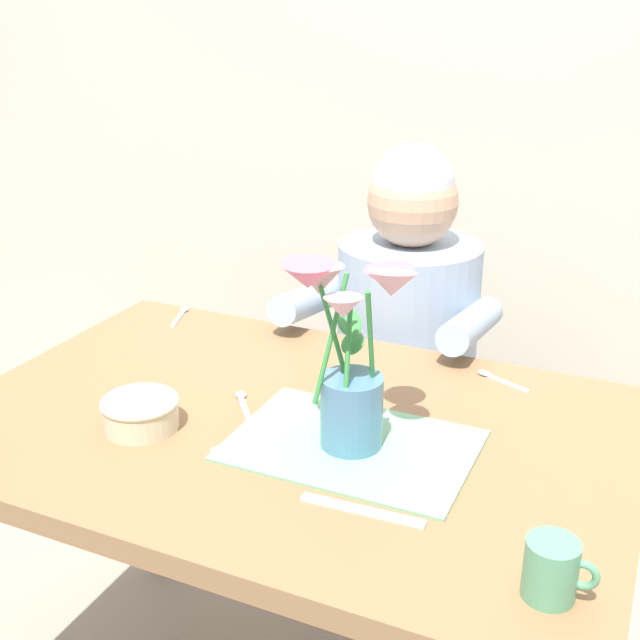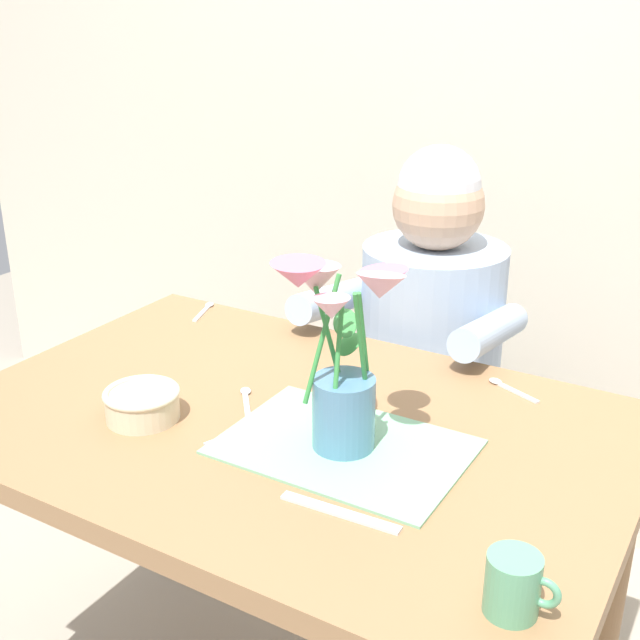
% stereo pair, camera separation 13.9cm
% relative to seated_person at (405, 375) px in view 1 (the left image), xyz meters
% --- Properties ---
extents(wood_panel_backdrop, '(4.00, 0.10, 2.50)m').
position_rel_seated_person_xyz_m(wood_panel_backdrop, '(-0.01, 0.43, 0.69)').
color(wood_panel_backdrop, beige).
rests_on(wood_panel_backdrop, ground_plane).
extents(dining_table, '(1.20, 0.80, 0.74)m').
position_rel_seated_person_xyz_m(dining_table, '(-0.01, -0.62, 0.08)').
color(dining_table, olive).
rests_on(dining_table, ground_plane).
extents(seated_person, '(0.45, 0.47, 1.14)m').
position_rel_seated_person_xyz_m(seated_person, '(0.00, 0.00, 0.00)').
color(seated_person, '#4C4C56').
rests_on(seated_person, ground_plane).
extents(striped_placemat, '(0.40, 0.28, 0.00)m').
position_rel_seated_person_xyz_m(striped_placemat, '(0.12, -0.65, 0.18)').
color(striped_placemat, '#7AB289').
rests_on(striped_placemat, dining_table).
extents(flower_vase, '(0.23, 0.22, 0.33)m').
position_rel_seated_person_xyz_m(flower_vase, '(0.12, -0.65, 0.35)').
color(flower_vase, teal).
rests_on(flower_vase, dining_table).
extents(ceramic_bowl, '(0.14, 0.14, 0.06)m').
position_rel_seated_person_xyz_m(ceramic_bowl, '(-0.23, -0.74, 0.21)').
color(ceramic_bowl, beige).
rests_on(ceramic_bowl, dining_table).
extents(dinner_knife, '(0.19, 0.03, 0.00)m').
position_rel_seated_person_xyz_m(dinner_knife, '(0.21, -0.82, 0.18)').
color(dinner_knife, silver).
rests_on(dinner_knife, dining_table).
extents(tea_cup, '(0.09, 0.07, 0.08)m').
position_rel_seated_person_xyz_m(tea_cup, '(0.49, -0.88, 0.22)').
color(tea_cup, '#569970').
rests_on(tea_cup, dining_table).
extents(spoon_0, '(0.06, 0.12, 0.01)m').
position_rel_seated_person_xyz_m(spoon_0, '(-0.05, -0.69, 0.18)').
color(spoon_0, silver).
rests_on(spoon_0, dining_table).
extents(spoon_1, '(0.12, 0.06, 0.01)m').
position_rel_seated_person_xyz_m(spoon_1, '(0.28, -0.30, 0.18)').
color(spoon_1, silver).
rests_on(spoon_1, dining_table).
extents(spoon_2, '(0.09, 0.10, 0.01)m').
position_rel_seated_person_xyz_m(spoon_2, '(-0.12, -0.59, 0.18)').
color(spoon_2, silver).
rests_on(spoon_2, dining_table).
extents(spoon_3, '(0.05, 0.12, 0.01)m').
position_rel_seated_person_xyz_m(spoon_3, '(-0.47, -0.26, 0.18)').
color(spoon_3, silver).
rests_on(spoon_3, dining_table).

